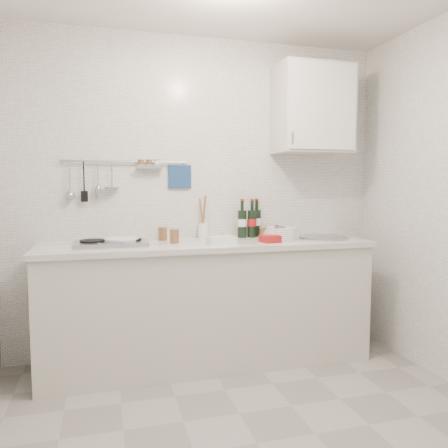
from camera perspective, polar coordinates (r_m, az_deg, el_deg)
name	(u,v)px	position (r m, az deg, el deg)	size (l,w,h in m)	color
floor	(257,443)	(2.55, 4.34, -26.67)	(3.00, 3.00, 0.00)	slate
back_wall	(199,197)	(3.52, -3.24, 3.57)	(3.00, 0.02, 2.50)	silver
counter	(209,306)	(3.35, -1.97, -10.65)	(2.44, 0.64, 0.96)	beige
wall_rail	(123,174)	(3.41, -13.04, 6.36)	(0.98, 0.09, 0.34)	#93969B
wall_cabinet	(313,110)	(3.70, 11.54, 14.43)	(0.60, 0.38, 0.70)	beige
plate_stack_hob	(120,242)	(3.15, -13.40, -2.28)	(0.26, 0.26, 0.05)	#4F58B3
plate_stack_sink	(280,234)	(3.41, 7.31, -1.27)	(0.29, 0.28, 0.11)	white
wine_bottles	(250,218)	(3.57, 3.46, 0.77)	(0.22, 0.14, 0.31)	black
butter_dish	(221,240)	(3.12, -0.42, -2.14)	(0.20, 0.10, 0.06)	white
strawberry_punnet	(270,239)	(3.26, 6.03, -1.93)	(0.13, 0.13, 0.05)	red
utensil_crock	(203,228)	(3.47, -2.76, -0.59)	(0.08, 0.08, 0.34)	white
jar_a	(163,233)	(3.38, -8.01, -1.23)	(0.07, 0.07, 0.11)	brown
jar_b	(269,231)	(3.66, 5.93, -0.92)	(0.06, 0.06, 0.08)	brown
jar_c	(263,232)	(3.55, 5.14, -1.06)	(0.06, 0.06, 0.09)	brown
jar_d	(174,236)	(3.20, -6.50, -1.51)	(0.07, 0.07, 0.11)	brown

